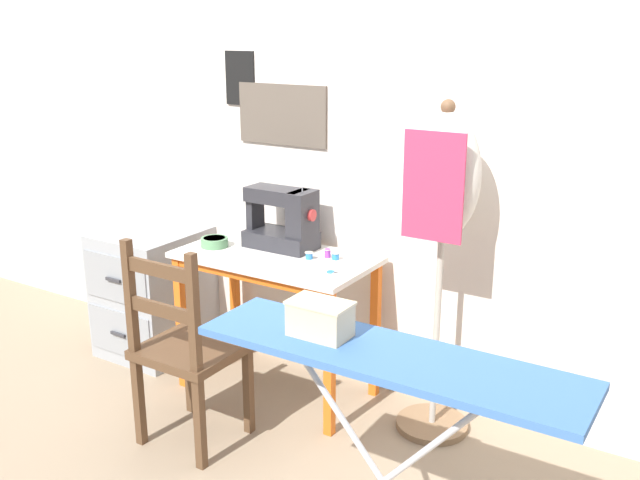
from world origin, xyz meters
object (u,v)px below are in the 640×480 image
Objects in this scene: filing_cabinet at (154,291)px; thread_spool_mid_table at (328,254)px; wooden_chair at (187,350)px; thread_spool_near_machine at (309,256)px; sewing_machine at (284,221)px; thread_spool_far_edge at (335,256)px; dress_form at (443,200)px; fabric_bowl at (215,242)px; ironing_board at (386,369)px; scissors at (335,273)px; storage_box at (320,319)px.

thread_spool_mid_table is at bearing 3.05° from filing_cabinet.
thread_spool_near_machine is at bearing 68.83° from wooden_chair.
filing_cabinet is at bearing -174.57° from sewing_machine.
thread_spool_near_machine is at bearing -0.41° from filing_cabinet.
thread_spool_far_edge is 0.61m from dress_form.
dress_form is (1.12, 0.13, 0.32)m from fabric_bowl.
thread_spool_near_machine is 0.93× the size of thread_spool_mid_table.
thread_spool_near_machine is 1.28m from ironing_board.
fabric_bowl is 0.19× the size of filing_cabinet.
thread_spool_near_machine is 0.70m from dress_form.
scissors is (0.40, -0.19, -0.14)m from sewing_machine.
sewing_machine reaches higher than fabric_bowl.
scissors is 1.07m from ironing_board.
scissors is 0.71m from wooden_chair.
wooden_chair is 0.63× the size of dress_form.
thread_spool_near_machine is at bearing -151.46° from thread_spool_far_edge.
scissors is 0.08× the size of dress_form.
sewing_machine is 0.52× the size of filing_cabinet.
scissors is at bearing -59.30° from thread_spool_far_edge.
thread_spool_near_machine is (0.20, -0.09, -0.12)m from sewing_machine.
filing_cabinet is at bearing 179.59° from thread_spool_near_machine.
thread_spool_far_edge is 1.25m from ironing_board.
scissors is at bearing -26.75° from thread_spool_near_machine.
ironing_board is at bearing 0.54° from storage_box.
thread_spool_mid_table is at bearing 171.91° from thread_spool_far_edge.
thread_spool_far_edge is 0.06× the size of filing_cabinet.
dress_form is at bearing 20.45° from scissors.
thread_spool_far_edge is at bearing 28.54° from thread_spool_near_machine.
sewing_machine is at bearing 177.79° from dress_form.
thread_spool_near_machine is 0.70m from wooden_chair.
sewing_machine reaches higher than ironing_board.
thread_spool_near_machine is (0.50, 0.07, -0.01)m from fabric_bowl.
wooden_chair is (-0.23, -0.59, -0.29)m from thread_spool_near_machine.
sewing_machine is 1.32m from storage_box.
sewing_machine is 0.24× the size of dress_form.
thread_spool_near_machine is 0.03× the size of dress_form.
thread_spool_far_edge is (0.05, -0.01, -0.00)m from thread_spool_mid_table.
wooden_chair is 4.87× the size of storage_box.
wooden_chair is at bearing -92.94° from sewing_machine.
sewing_machine is 1.47m from ironing_board.
storage_box reaches higher than wooden_chair.
sewing_machine is at bearing 136.18° from ironing_board.
filing_cabinet is at bearing -178.37° from dress_form.
filing_cabinet is (-1.12, -0.05, -0.38)m from thread_spool_far_edge.
thread_spool_near_machine is 0.06× the size of filing_cabinet.
thread_spool_near_machine is (-0.20, 0.10, 0.02)m from scissors.
thread_spool_near_machine reaches higher than filing_cabinet.
dress_form reaches higher than storage_box.
fabric_bowl is 0.11× the size of ironing_board.
wooden_chair is (-0.29, -0.66, -0.29)m from thread_spool_mid_table.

